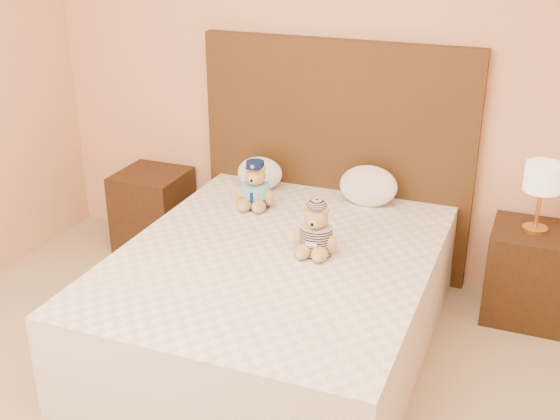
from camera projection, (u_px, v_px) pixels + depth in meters
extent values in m
cube|color=#ECA881|center=(340.00, 63.00, 4.27)|extent=(4.00, 0.04, 2.70)
cube|color=white|center=(276.00, 318.00, 3.85)|extent=(1.60, 2.00, 0.30)
cube|color=white|center=(276.00, 274.00, 3.74)|extent=(1.60, 2.00, 0.25)
cube|color=#452914|center=(335.00, 158.00, 4.47)|extent=(1.75, 0.08, 1.50)
cube|color=#342110|center=(153.00, 210.00, 4.90)|extent=(0.45, 0.45, 0.55)
cube|color=#342110|center=(528.00, 273.00, 4.06)|extent=(0.45, 0.45, 0.55)
cylinder|color=gold|center=(535.00, 229.00, 3.94)|extent=(0.14, 0.14, 0.02)
cylinder|color=gold|center=(538.00, 207.00, 3.89)|extent=(0.02, 0.02, 0.26)
cylinder|color=beige|center=(543.00, 177.00, 3.82)|extent=(0.20, 0.20, 0.16)
ellipsoid|color=white|center=(260.00, 172.00, 4.51)|extent=(0.31, 0.20, 0.22)
ellipsoid|color=white|center=(368.00, 184.00, 4.25)|extent=(0.36, 0.23, 0.25)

